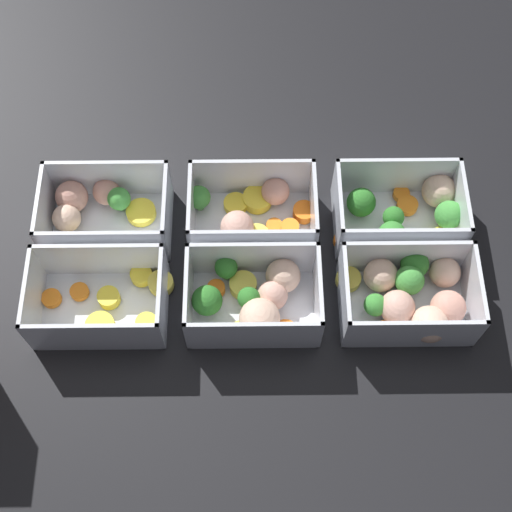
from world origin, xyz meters
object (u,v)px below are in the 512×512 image
(container_near_left, at_px, (407,212))
(container_near_center, at_px, (254,213))
(container_near_right, at_px, (102,211))
(container_far_right, at_px, (107,301))
(container_far_left, at_px, (415,296))
(container_far_center, at_px, (258,298))

(container_near_left, bearing_deg, container_near_center, -0.72)
(container_near_right, bearing_deg, container_far_right, 97.84)
(container_far_left, distance_m, container_far_right, 0.38)
(container_near_center, bearing_deg, container_far_right, 34.00)
(container_near_center, distance_m, container_near_right, 0.20)
(container_near_left, xyz_separation_m, container_far_center, (0.20, 0.12, -0.00))
(container_near_center, height_order, container_far_center, same)
(container_near_right, distance_m, container_far_right, 0.13)
(container_near_left, xyz_separation_m, container_near_right, (0.41, -0.01, -0.00))
(container_near_left, distance_m, container_near_center, 0.20)
(container_near_center, bearing_deg, container_near_left, 179.28)
(container_near_left, height_order, container_near_right, same)
(container_near_right, xyz_separation_m, container_far_left, (-0.40, 0.13, 0.00))
(container_near_center, relative_size, container_near_right, 1.06)
(container_near_left, relative_size, container_far_left, 1.00)
(container_near_center, height_order, container_far_right, same)
(container_far_left, bearing_deg, container_near_left, -91.64)
(container_near_center, height_order, container_far_left, same)
(container_near_center, bearing_deg, container_far_center, 91.36)
(container_near_center, bearing_deg, container_far_left, 148.45)
(container_near_left, height_order, container_far_center, same)
(container_near_center, xyz_separation_m, container_near_right, (0.20, -0.01, 0.00))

